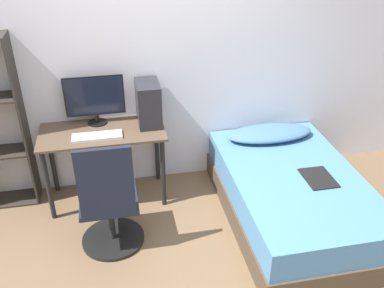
# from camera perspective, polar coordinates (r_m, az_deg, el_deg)

# --- Properties ---
(ground_plane) EXTENTS (14.00, 14.00, 0.00)m
(ground_plane) POSITION_cam_1_polar(r_m,az_deg,el_deg) (3.40, -2.42, -17.72)
(ground_plane) COLOR brown
(wall_back) EXTENTS (8.00, 0.05, 2.50)m
(wall_back) POSITION_cam_1_polar(r_m,az_deg,el_deg) (3.95, -6.30, 11.09)
(wall_back) COLOR silver
(wall_back) RESTS_ON ground_plane
(desk) EXTENTS (1.11, 0.54, 0.72)m
(desk) POSITION_cam_1_polar(r_m,az_deg,el_deg) (3.93, -11.73, 0.21)
(desk) COLOR brown
(desk) RESTS_ON ground_plane
(office_chair) EXTENTS (0.52, 0.52, 1.02)m
(office_chair) POSITION_cam_1_polar(r_m,az_deg,el_deg) (3.48, -10.94, -8.46)
(office_chair) COLOR black
(office_chair) RESTS_ON ground_plane
(bed) EXTENTS (1.12, 1.81, 0.47)m
(bed) POSITION_cam_1_polar(r_m,az_deg,el_deg) (3.90, 13.20, -6.83)
(bed) COLOR #4C3D2D
(bed) RESTS_ON ground_plane
(pillow) EXTENTS (0.85, 0.36, 0.11)m
(pillow) POSITION_cam_1_polar(r_m,az_deg,el_deg) (4.24, 10.29, 1.43)
(pillow) COLOR teal
(pillow) RESTS_ON bed
(magazine) EXTENTS (0.24, 0.32, 0.01)m
(magazine) POSITION_cam_1_polar(r_m,az_deg,el_deg) (3.75, 16.51, -4.36)
(magazine) COLOR black
(magazine) RESTS_ON bed
(monitor) EXTENTS (0.53, 0.18, 0.45)m
(monitor) POSITION_cam_1_polar(r_m,az_deg,el_deg) (3.92, -12.85, 5.98)
(monitor) COLOR black
(monitor) RESTS_ON desk
(keyboard) EXTENTS (0.43, 0.14, 0.02)m
(keyboard) POSITION_cam_1_polar(r_m,az_deg,el_deg) (3.78, -12.53, 1.03)
(keyboard) COLOR silver
(keyboard) RESTS_ON desk
(pc_tower) EXTENTS (0.20, 0.34, 0.39)m
(pc_tower) POSITION_cam_1_polar(r_m,az_deg,el_deg) (3.87, -5.84, 5.43)
(pc_tower) COLOR #232328
(pc_tower) RESTS_ON desk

